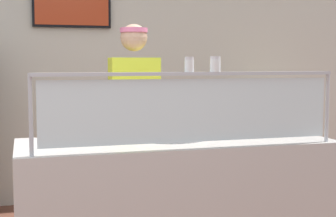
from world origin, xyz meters
name	(u,v)px	position (x,y,z in m)	size (l,w,h in m)	color
shop_rear_unit	(115,72)	(1.02, 2.57, 1.36)	(6.45, 0.13, 2.70)	beige
serving_counter	(176,210)	(1.02, 0.38, 0.47)	(2.05, 0.77, 0.95)	#BCB7B2
sneeze_guard	(192,100)	(1.02, 0.06, 1.24)	(1.87, 0.06, 0.46)	#B2B5BC
pizza_tray	(170,136)	(1.02, 0.49, 0.97)	(0.52, 0.52, 0.04)	#9EA0A8
pizza_server	(168,133)	(1.00, 0.47, 0.99)	(0.07, 0.28, 0.01)	#ADAFB7
parmesan_shaker	(189,65)	(1.01, 0.06, 1.44)	(0.06, 0.06, 0.09)	white
pepper_flake_shaker	(215,65)	(1.17, 0.06, 1.45)	(0.06, 0.06, 0.09)	white
worker_figure	(135,121)	(0.91, 1.09, 1.01)	(0.41, 0.50, 1.76)	#23232D
prep_shelf	(275,159)	(2.68, 2.08, 0.42)	(0.70, 0.55, 0.83)	#B7BABF
pizza_box_stack	(275,106)	(2.67, 2.08, 0.99)	(0.45, 0.44, 0.31)	tan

